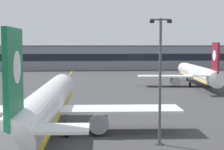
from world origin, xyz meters
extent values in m
cube|color=yellow|center=(0.00, 30.00, 0.00)|extent=(3.51, 179.98, 0.01)
cylinder|color=white|center=(1.84, 11.81, 3.50)|extent=(5.11, 36.11, 3.80)
cone|color=white|center=(2.54, 31.10, 3.50)|extent=(3.70, 2.73, 3.61)
cone|color=white|center=(1.13, -7.58, 3.90)|extent=(2.95, 2.90, 2.85)
cube|color=gold|center=(1.84, 11.81, 2.46)|extent=(4.93, 33.23, 0.44)
cube|color=black|center=(2.47, 29.20, 4.17)|extent=(2.89, 1.20, 0.60)
cube|color=white|center=(1.86, 12.41, 2.65)|extent=(32.15, 5.96, 0.36)
cylinder|color=gray|center=(8.02, 11.19, 1.43)|extent=(2.43, 3.68, 2.30)
cylinder|color=black|center=(8.09, 13.03, 1.43)|extent=(1.96, 0.25, 1.95)
cube|color=#147042|center=(1.26, -3.98, 8.05)|extent=(0.57, 4.81, 7.20)
cylinder|color=white|center=(1.28, -3.68, 8.77)|extent=(0.53, 2.41, 2.40)
cube|color=white|center=(1.24, -4.58, 4.36)|extent=(11.09, 3.20, 0.24)
cylinder|color=#4C4C51|center=(2.37, 26.30, 1.48)|extent=(0.24, 0.24, 1.60)
cylinder|color=black|center=(2.37, 26.30, 0.45)|extent=(0.43, 0.91, 0.90)
cylinder|color=#4C4C51|center=(-0.83, 9.91, 1.77)|extent=(0.24, 0.24, 1.60)
cylinder|color=black|center=(-0.83, 9.91, 0.65)|extent=(0.45, 1.31, 1.30)
cylinder|color=#4C4C51|center=(4.37, 9.72, 1.77)|extent=(0.24, 0.24, 1.60)
cylinder|color=black|center=(4.37, 9.72, 0.65)|extent=(0.45, 1.31, 1.30)
cylinder|color=white|center=(34.43, 56.90, 3.25)|extent=(6.10, 33.57, 3.53)
cone|color=white|center=(35.82, 74.75, 3.25)|extent=(3.53, 2.66, 3.35)
cone|color=white|center=(33.04, 38.95, 3.62)|extent=(2.84, 2.79, 2.64)
cube|color=#DBBC66|center=(34.43, 56.90, 2.28)|extent=(5.82, 30.90, 0.41)
cube|color=black|center=(35.68, 72.99, 3.86)|extent=(2.71, 1.22, 0.56)
cube|color=white|center=(34.47, 57.45, 2.45)|extent=(29.94, 6.74, 0.33)
cylinder|color=gray|center=(28.67, 56.97, 1.33)|extent=(2.39, 3.49, 2.13)
cylinder|color=black|center=(28.80, 58.68, 1.33)|extent=(1.82, 0.31, 1.81)
cylinder|color=gray|center=(40.14, 56.08, 1.33)|extent=(2.39, 3.49, 2.13)
cylinder|color=black|center=(40.27, 57.79, 1.33)|extent=(1.82, 0.31, 1.81)
cube|color=maroon|center=(33.30, 42.28, 7.47)|extent=(0.71, 4.47, 6.68)
cylinder|color=white|center=(33.32, 42.56, 8.14)|extent=(0.58, 2.25, 2.23)
cube|color=white|center=(33.25, 41.73, 4.04)|extent=(10.37, 3.38, 0.22)
cylinder|color=#4C4C51|center=(35.47, 70.31, 1.37)|extent=(0.22, 0.22, 1.48)
cylinder|color=black|center=(35.47, 70.31, 0.42)|extent=(0.43, 0.86, 0.83)
cylinder|color=#4C4C51|center=(31.88, 55.23, 1.65)|extent=(0.22, 0.22, 1.48)
cylinder|color=black|center=(31.88, 55.23, 0.60)|extent=(0.46, 1.23, 1.21)
cylinder|color=#4C4C51|center=(36.69, 54.86, 1.65)|extent=(0.22, 0.22, 1.48)
cylinder|color=black|center=(36.69, 54.86, 0.60)|extent=(0.46, 1.23, 1.21)
cylinder|color=#515156|center=(14.17, 5.99, 6.55)|extent=(0.28, 0.28, 13.09)
cylinder|color=#333338|center=(14.17, 5.99, 0.05)|extent=(0.90, 0.90, 0.10)
cube|color=#515156|center=(14.17, 5.99, 12.94)|extent=(2.20, 0.16, 0.16)
cube|color=black|center=(13.27, 5.99, 12.74)|extent=(0.44, 0.36, 0.28)
cube|color=black|center=(15.07, 5.99, 12.74)|extent=(0.44, 0.36, 0.28)
cone|color=orange|center=(2.93, 28.52, 0.28)|extent=(0.36, 0.36, 0.55)
cylinder|color=white|center=(2.93, 28.52, 0.30)|extent=(0.23, 0.23, 0.07)
cube|color=orange|center=(2.93, 28.52, 0.01)|extent=(0.44, 0.44, 0.03)
cube|color=gray|center=(-3.32, 119.97, 4.76)|extent=(141.40, 12.00, 9.53)
cube|color=black|center=(-3.32, 113.92, 5.16)|extent=(135.75, 0.12, 2.80)
cube|color=#595C63|center=(-3.32, 119.97, 9.73)|extent=(141.80, 12.40, 0.40)
camera|label=1|loc=(6.47, -30.75, 10.47)|focal=58.25mm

